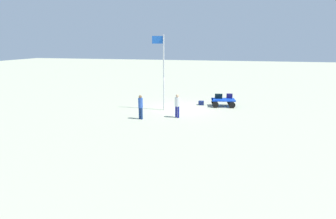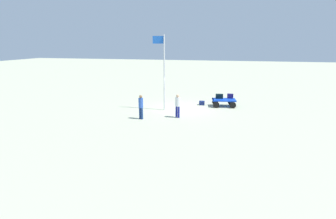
{
  "view_description": "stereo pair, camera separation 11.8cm",
  "coord_description": "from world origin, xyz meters",
  "px_view_note": "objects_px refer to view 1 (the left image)",
  "views": [
    {
      "loc": [
        -3.94,
        21.04,
        5.04
      ],
      "look_at": [
        -0.34,
        6.0,
        1.32
      ],
      "focal_mm": 29.86,
      "sensor_mm": 36.0,
      "label": 1
    },
    {
      "loc": [
        -4.05,
        21.01,
        5.04
      ],
      "look_at": [
        -0.34,
        6.0,
        1.32
      ],
      "focal_mm": 29.86,
      "sensor_mm": 36.0,
      "label": 2
    }
  ],
  "objects_px": {
    "worker_lead": "(141,106)",
    "worker_trailing": "(177,104)",
    "suitcase_grey": "(201,103)",
    "luggage_cart": "(223,101)",
    "flagpole": "(163,67)",
    "suitcase_dark": "(229,96)",
    "suitcase_maroon": "(219,96)"
  },
  "relations": [
    {
      "from": "suitcase_dark",
      "to": "flagpole",
      "type": "relative_size",
      "value": 0.09
    },
    {
      "from": "worker_lead",
      "to": "suitcase_grey",
      "type": "bearing_deg",
      "value": -122.85
    },
    {
      "from": "flagpole",
      "to": "suitcase_dark",
      "type": "bearing_deg",
      "value": -150.05
    },
    {
      "from": "suitcase_dark",
      "to": "suitcase_maroon",
      "type": "height_order",
      "value": "suitcase_maroon"
    },
    {
      "from": "suitcase_grey",
      "to": "flagpole",
      "type": "distance_m",
      "value": 4.75
    },
    {
      "from": "suitcase_grey",
      "to": "worker_lead",
      "type": "bearing_deg",
      "value": 57.15
    },
    {
      "from": "suitcase_dark",
      "to": "suitcase_grey",
      "type": "height_order",
      "value": "suitcase_dark"
    },
    {
      "from": "worker_lead",
      "to": "flagpole",
      "type": "bearing_deg",
      "value": -105.19
    },
    {
      "from": "luggage_cart",
      "to": "flagpole",
      "type": "xyz_separation_m",
      "value": [
        4.42,
        2.29,
        2.82
      ]
    },
    {
      "from": "luggage_cart",
      "to": "suitcase_dark",
      "type": "bearing_deg",
      "value": -132.56
    },
    {
      "from": "luggage_cart",
      "to": "suitcase_dark",
      "type": "xyz_separation_m",
      "value": [
        -0.49,
        -0.54,
        0.34
      ]
    },
    {
      "from": "worker_trailing",
      "to": "suitcase_maroon",
      "type": "bearing_deg",
      "value": -119.66
    },
    {
      "from": "suitcase_maroon",
      "to": "worker_lead",
      "type": "bearing_deg",
      "value": 48.05
    },
    {
      "from": "suitcase_maroon",
      "to": "worker_lead",
      "type": "xyz_separation_m",
      "value": [
        4.84,
        5.38,
        0.15
      ]
    },
    {
      "from": "luggage_cart",
      "to": "worker_lead",
      "type": "relative_size",
      "value": 1.21
    },
    {
      "from": "suitcase_dark",
      "to": "suitcase_grey",
      "type": "bearing_deg",
      "value": 9.83
    },
    {
      "from": "suitcase_dark",
      "to": "flagpole",
      "type": "distance_m",
      "value": 6.19
    },
    {
      "from": "suitcase_maroon",
      "to": "suitcase_grey",
      "type": "relative_size",
      "value": 1.29
    },
    {
      "from": "worker_lead",
      "to": "worker_trailing",
      "type": "height_order",
      "value": "worker_lead"
    },
    {
      "from": "suitcase_maroon",
      "to": "worker_trailing",
      "type": "height_order",
      "value": "worker_trailing"
    },
    {
      "from": "suitcase_maroon",
      "to": "suitcase_dark",
      "type": "bearing_deg",
      "value": -158.5
    },
    {
      "from": "worker_lead",
      "to": "flagpole",
      "type": "distance_m",
      "value": 3.79
    },
    {
      "from": "suitcase_grey",
      "to": "worker_trailing",
      "type": "distance_m",
      "value": 4.59
    },
    {
      "from": "luggage_cart",
      "to": "suitcase_maroon",
      "type": "height_order",
      "value": "suitcase_maroon"
    },
    {
      "from": "suitcase_grey",
      "to": "suitcase_dark",
      "type": "bearing_deg",
      "value": -170.17
    },
    {
      "from": "suitcase_grey",
      "to": "worker_trailing",
      "type": "height_order",
      "value": "worker_trailing"
    },
    {
      "from": "luggage_cart",
      "to": "suitcase_grey",
      "type": "height_order",
      "value": "luggage_cart"
    },
    {
      "from": "flagpole",
      "to": "worker_trailing",
      "type": "bearing_deg",
      "value": 128.26
    },
    {
      "from": "worker_trailing",
      "to": "suitcase_grey",
      "type": "bearing_deg",
      "value": -104.43
    },
    {
      "from": "luggage_cart",
      "to": "suitcase_maroon",
      "type": "xyz_separation_m",
      "value": [
        0.36,
        -0.2,
        0.34
      ]
    },
    {
      "from": "suitcase_dark",
      "to": "suitcase_grey",
      "type": "xyz_separation_m",
      "value": [
        2.25,
        0.39,
        -0.62
      ]
    },
    {
      "from": "luggage_cart",
      "to": "suitcase_dark",
      "type": "relative_size",
      "value": 4.1
    }
  ]
}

